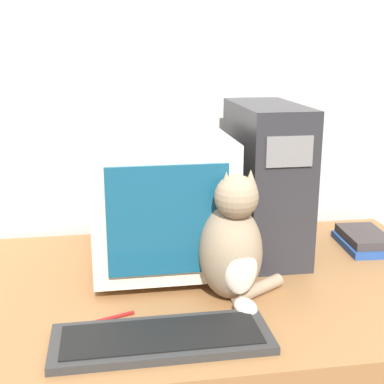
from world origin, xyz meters
TOP-DOWN VIEW (x-y plane):
  - wall_back at (0.00, 0.92)m, footprint 7.00×0.05m
  - crt_monitor at (-0.06, 0.58)m, footprint 0.37×0.45m
  - computer_tower at (0.26, 0.62)m, footprint 0.18×0.39m
  - keyboard at (-0.10, 0.14)m, footprint 0.47×0.17m
  - cat at (0.09, 0.32)m, footprint 0.24×0.24m
  - book_stack at (0.58, 0.60)m, footprint 0.16×0.22m
  - pen at (-0.23, 0.25)m, footprint 0.14×0.06m

SIDE VIEW (x-z plane):
  - pen at x=-0.23m, z-range 0.77..0.78m
  - keyboard at x=-0.10m, z-range 0.77..0.79m
  - book_stack at x=0.58m, z-range 0.77..0.82m
  - cat at x=0.09m, z-range 0.74..1.07m
  - crt_monitor at x=-0.06m, z-range 0.78..1.16m
  - computer_tower at x=0.26m, z-range 0.77..1.22m
  - wall_back at x=0.00m, z-range 0.00..2.50m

